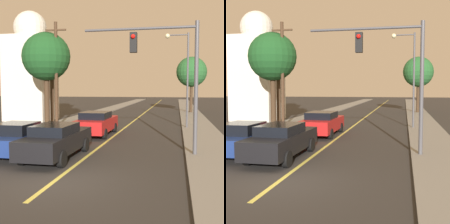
{
  "view_description": "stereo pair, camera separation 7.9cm",
  "coord_description": "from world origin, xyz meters",
  "views": [
    {
      "loc": [
        3.9,
        -9.42,
        3.06
      ],
      "look_at": [
        0.0,
        9.34,
        1.6
      ],
      "focal_mm": 50.0,
      "sensor_mm": 36.0,
      "label": 1
    },
    {
      "loc": [
        3.97,
        -9.41,
        3.06
      ],
      "look_at": [
        0.0,
        9.34,
        1.6
      ],
      "focal_mm": 50.0,
      "sensor_mm": 36.0,
      "label": 2
    }
  ],
  "objects": [
    {
      "name": "streetlamp_right",
      "position": [
        4.27,
        14.65,
        4.65
      ],
      "size": [
        1.77,
        0.36,
        7.06
      ],
      "color": "#47474C",
      "rests_on": "ground"
    },
    {
      "name": "tree_left_near",
      "position": [
        -5.96,
        13.21,
        5.45
      ],
      "size": [
        3.7,
        3.7,
        7.22
      ],
      "color": "#3D2B1C",
      "rests_on": "ground"
    },
    {
      "name": "sidewalk_left",
      "position": [
        -5.58,
        36.0,
        0.06
      ],
      "size": [
        2.5,
        80.0,
        0.12
      ],
      "color": "gray",
      "rests_on": "ground"
    },
    {
      "name": "tree_left_far",
      "position": [
        -6.31,
        15.09,
        5.02
      ],
      "size": [
        2.41,
        2.41,
        6.2
      ],
      "color": "#3D2B1C",
      "rests_on": "ground"
    },
    {
      "name": "ground_plane",
      "position": [
        0.0,
        0.0,
        0.0
      ],
      "size": [
        200.0,
        200.0,
        0.0
      ],
      "primitive_type": "plane",
      "color": "#2D2B28"
    },
    {
      "name": "car_near_lane_front",
      "position": [
        -1.21,
        3.3,
        0.8
      ],
      "size": [
        1.84,
        5.09,
        1.51
      ],
      "color": "black",
      "rests_on": "ground"
    },
    {
      "name": "sidewalk_right",
      "position": [
        5.58,
        36.0,
        0.06
      ],
      "size": [
        2.5,
        80.0,
        0.12
      ],
      "color": "gray",
      "rests_on": "ground"
    },
    {
      "name": "car_outer_lane_front",
      "position": [
        -3.11,
        3.4,
        0.79
      ],
      "size": [
        1.86,
        4.1,
        1.52
      ],
      "color": "navy",
      "rests_on": "ground"
    },
    {
      "name": "traffic_signal_mast",
      "position": [
        3.5,
        4.8,
        4.14
      ],
      "size": [
        5.16,
        0.42,
        5.87
      ],
      "color": "#47474C",
      "rests_on": "ground"
    },
    {
      "name": "road_surface",
      "position": [
        0.0,
        36.0,
        0.01
      ],
      "size": [
        8.65,
        80.0,
        0.01
      ],
      "color": "#2D2B28",
      "rests_on": "ground"
    },
    {
      "name": "car_near_lane_second",
      "position": [
        -1.21,
        10.17,
        0.8
      ],
      "size": [
        2.02,
        4.97,
        1.54
      ],
      "color": "red",
      "rests_on": "ground"
    },
    {
      "name": "tree_right_near",
      "position": [
        5.64,
        30.12,
        5.05
      ],
      "size": [
        3.68,
        3.68,
        6.8
      ],
      "color": "#3D2B1C",
      "rests_on": "ground"
    },
    {
      "name": "utility_pole_left",
      "position": [
        -4.93,
        12.6,
        4.19
      ],
      "size": [
        1.6,
        0.24,
        7.83
      ],
      "color": "#422D1E",
      "rests_on": "ground"
    },
    {
      "name": "domed_building_left",
      "position": [
        -9.85,
        18.48,
        4.89
      ],
      "size": [
        4.04,
        4.04,
        10.36
      ],
      "color": "beige",
      "rests_on": "ground"
    }
  ]
}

